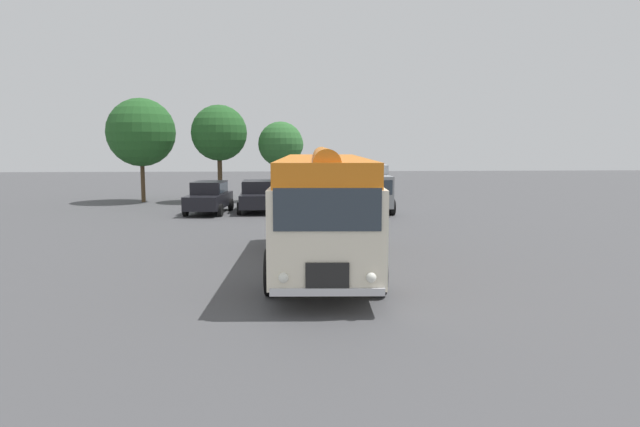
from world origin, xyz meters
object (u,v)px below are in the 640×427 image
(car_mid_left, at_px, (257,196))
(car_mid_right, at_px, (309,196))
(vintage_bus, at_px, (323,203))
(car_near_left, at_px, (209,197))
(box_van, at_px, (366,185))

(car_mid_left, distance_m, car_mid_right, 2.80)
(vintage_bus, height_order, car_mid_left, vintage_bus)
(car_near_left, height_order, box_van, box_van)
(car_mid_left, bearing_deg, car_mid_right, -7.83)
(box_van, bearing_deg, car_mid_right, -169.52)
(box_van, bearing_deg, vintage_bus, -103.06)
(car_near_left, distance_m, car_mid_left, 2.53)
(vintage_bus, bearing_deg, car_near_left, 110.43)
(car_near_left, distance_m, box_van, 8.38)
(car_mid_left, xyz_separation_m, car_mid_right, (2.77, -0.38, 0.00))
(vintage_bus, bearing_deg, box_van, 76.94)
(vintage_bus, height_order, car_near_left, vintage_bus)
(car_near_left, xyz_separation_m, car_mid_right, (5.25, 0.14, 0.00))
(car_mid_right, xyz_separation_m, box_van, (3.08, 0.57, 0.52))
(vintage_bus, height_order, car_mid_right, vintage_bus)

